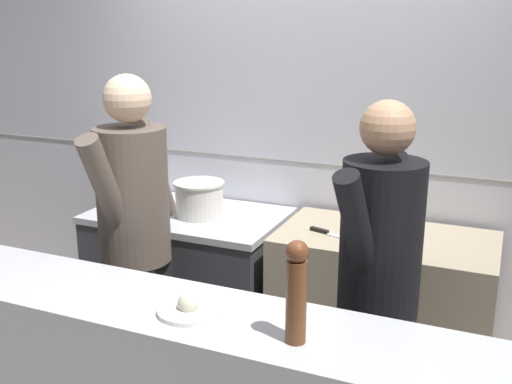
{
  "coord_description": "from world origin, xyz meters",
  "views": [
    {
      "loc": [
        1.15,
        -2.09,
        1.97
      ],
      "look_at": [
        0.0,
        0.58,
        1.15
      ],
      "focal_mm": 42.0,
      "sensor_mm": 36.0,
      "label": 1
    }
  ],
  "objects_px": {
    "chefs_knife": "(333,234)",
    "chef_head_cook": "(135,230)",
    "plated_dish_appetiser": "(189,308)",
    "chef_sous": "(379,277)",
    "stock_pot": "(199,198)",
    "pepper_mill": "(296,290)",
    "oven_range": "(190,278)",
    "mixing_bowl_steel": "(381,232)"
  },
  "relations": [
    {
      "from": "chefs_knife",
      "to": "chef_sous",
      "type": "bearing_deg",
      "value": -57.17
    },
    {
      "from": "mixing_bowl_steel",
      "to": "chef_sous",
      "type": "bearing_deg",
      "value": -78.77
    },
    {
      "from": "mixing_bowl_steel",
      "to": "plated_dish_appetiser",
      "type": "bearing_deg",
      "value": -109.21
    },
    {
      "from": "chefs_knife",
      "to": "oven_range",
      "type": "bearing_deg",
      "value": 173.72
    },
    {
      "from": "plated_dish_appetiser",
      "to": "chef_head_cook",
      "type": "relative_size",
      "value": 0.13
    },
    {
      "from": "oven_range",
      "to": "pepper_mill",
      "type": "distance_m",
      "value": 1.91
    },
    {
      "from": "stock_pot",
      "to": "pepper_mill",
      "type": "bearing_deg",
      "value": -50.59
    },
    {
      "from": "chefs_knife",
      "to": "chef_head_cook",
      "type": "bearing_deg",
      "value": -147.39
    },
    {
      "from": "chefs_knife",
      "to": "plated_dish_appetiser",
      "type": "xyz_separation_m",
      "value": [
        -0.2,
        -1.19,
        0.08
      ]
    },
    {
      "from": "oven_range",
      "to": "mixing_bowl_steel",
      "type": "relative_size",
      "value": 4.56
    },
    {
      "from": "oven_range",
      "to": "chefs_knife",
      "type": "distance_m",
      "value": 1.05
    },
    {
      "from": "stock_pot",
      "to": "pepper_mill",
      "type": "relative_size",
      "value": 0.84
    },
    {
      "from": "oven_range",
      "to": "chef_head_cook",
      "type": "xyz_separation_m",
      "value": [
        0.07,
        -0.66,
        0.54
      ]
    },
    {
      "from": "chefs_knife",
      "to": "chef_head_cook",
      "type": "xyz_separation_m",
      "value": [
        -0.87,
        -0.56,
        0.08
      ]
    },
    {
      "from": "plated_dish_appetiser",
      "to": "chef_sous",
      "type": "height_order",
      "value": "chef_sous"
    },
    {
      "from": "mixing_bowl_steel",
      "to": "chefs_knife",
      "type": "bearing_deg",
      "value": -165.25
    },
    {
      "from": "pepper_mill",
      "to": "chef_head_cook",
      "type": "relative_size",
      "value": 0.2
    },
    {
      "from": "plated_dish_appetiser",
      "to": "chef_sous",
      "type": "distance_m",
      "value": 0.85
    },
    {
      "from": "mixing_bowl_steel",
      "to": "chefs_knife",
      "type": "xyz_separation_m",
      "value": [
        -0.24,
        -0.06,
        -0.03
      ]
    },
    {
      "from": "plated_dish_appetiser",
      "to": "chef_sous",
      "type": "relative_size",
      "value": 0.14
    },
    {
      "from": "oven_range",
      "to": "mixing_bowl_steel",
      "type": "distance_m",
      "value": 1.28
    },
    {
      "from": "oven_range",
      "to": "stock_pot",
      "type": "xyz_separation_m",
      "value": [
        0.1,
        -0.03,
        0.54
      ]
    },
    {
      "from": "mixing_bowl_steel",
      "to": "pepper_mill",
      "type": "height_order",
      "value": "pepper_mill"
    },
    {
      "from": "mixing_bowl_steel",
      "to": "chefs_knife",
      "type": "relative_size",
      "value": 0.73
    },
    {
      "from": "mixing_bowl_steel",
      "to": "chef_sous",
      "type": "distance_m",
      "value": 0.63
    },
    {
      "from": "oven_range",
      "to": "stock_pot",
      "type": "bearing_deg",
      "value": -17.08
    },
    {
      "from": "stock_pot",
      "to": "oven_range",
      "type": "bearing_deg",
      "value": 162.92
    },
    {
      "from": "stock_pot",
      "to": "mixing_bowl_steel",
      "type": "bearing_deg",
      "value": -0.59
    },
    {
      "from": "chefs_knife",
      "to": "pepper_mill",
      "type": "bearing_deg",
      "value": -79.55
    },
    {
      "from": "chef_sous",
      "to": "plated_dish_appetiser",
      "type": "bearing_deg",
      "value": -116.97
    },
    {
      "from": "oven_range",
      "to": "chef_head_cook",
      "type": "bearing_deg",
      "value": -83.6
    },
    {
      "from": "chef_head_cook",
      "to": "plated_dish_appetiser",
      "type": "bearing_deg",
      "value": -45.77
    },
    {
      "from": "stock_pot",
      "to": "chef_head_cook",
      "type": "xyz_separation_m",
      "value": [
        -0.02,
        -0.63,
        -0.0
      ]
    },
    {
      "from": "stock_pot",
      "to": "chefs_knife",
      "type": "height_order",
      "value": "stock_pot"
    },
    {
      "from": "mixing_bowl_steel",
      "to": "plated_dish_appetiser",
      "type": "xyz_separation_m",
      "value": [
        -0.44,
        -1.25,
        0.05
      ]
    },
    {
      "from": "plated_dish_appetiser",
      "to": "chef_sous",
      "type": "xyz_separation_m",
      "value": [
        0.56,
        0.63,
        -0.04
      ]
    },
    {
      "from": "chef_head_cook",
      "to": "oven_range",
      "type": "bearing_deg",
      "value": 94.14
    },
    {
      "from": "mixing_bowl_steel",
      "to": "chef_sous",
      "type": "height_order",
      "value": "chef_sous"
    },
    {
      "from": "stock_pot",
      "to": "chef_sous",
      "type": "bearing_deg",
      "value": -27.7
    },
    {
      "from": "stock_pot",
      "to": "pepper_mill",
      "type": "xyz_separation_m",
      "value": [
        1.07,
        -1.3,
        0.17
      ]
    },
    {
      "from": "chefs_knife",
      "to": "chef_head_cook",
      "type": "relative_size",
      "value": 0.2
    },
    {
      "from": "pepper_mill",
      "to": "chef_sous",
      "type": "height_order",
      "value": "chef_sous"
    }
  ]
}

